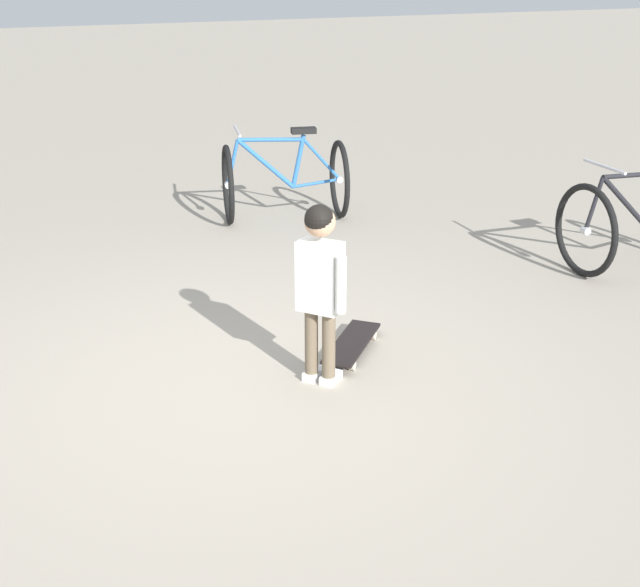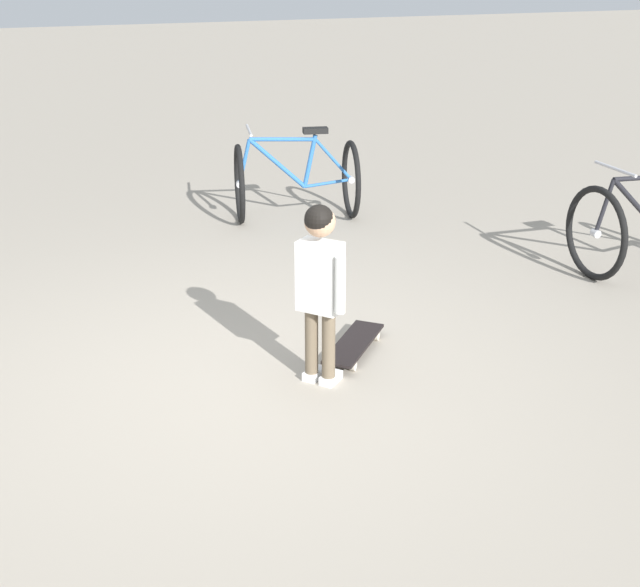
{
  "view_description": "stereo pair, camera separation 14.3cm",
  "coord_description": "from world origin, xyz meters",
  "views": [
    {
      "loc": [
        4.2,
        -1.16,
        2.32
      ],
      "look_at": [
        0.16,
        0.47,
        0.55
      ],
      "focal_mm": 47.82,
      "sensor_mm": 36.0,
      "label": 1
    },
    {
      "loc": [
        4.25,
        -1.03,
        2.32
      ],
      "look_at": [
        0.16,
        0.47,
        0.55
      ],
      "focal_mm": 47.82,
      "sensor_mm": 36.0,
      "label": 2
    }
  ],
  "objects": [
    {
      "name": "ground_plane",
      "position": [
        0.0,
        0.0,
        0.0
      ],
      "size": [
        50.0,
        50.0,
        0.0
      ],
      "primitive_type": "plane",
      "color": "#9E9384"
    },
    {
      "name": "skateboard",
      "position": [
        -0.12,
        0.8,
        0.06
      ],
      "size": [
        0.61,
        0.57,
        0.07
      ],
      "color": "black",
      "rests_on": "ground"
    },
    {
      "name": "bicycle_far",
      "position": [
        -2.88,
        1.36,
        0.38
      ],
      "size": [
        0.9,
        1.19,
        0.85
      ],
      "color": "black",
      "rests_on": "ground"
    },
    {
      "name": "child_person",
      "position": [
        0.16,
        0.47,
        0.66
      ],
      "size": [
        0.4,
        0.27,
        1.06
      ],
      "color": "brown",
      "rests_on": "ground"
    }
  ]
}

